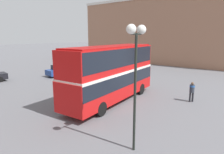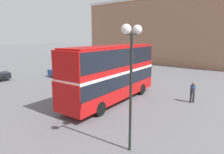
{
  "view_description": "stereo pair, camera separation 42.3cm",
  "coord_description": "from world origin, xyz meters",
  "px_view_note": "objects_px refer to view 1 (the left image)",
  "views": [
    {
      "loc": [
        -12.04,
        -9.53,
        5.33
      ],
      "look_at": [
        0.51,
        0.2,
        2.06
      ],
      "focal_mm": 32.0,
      "sensor_mm": 36.0,
      "label": 1
    },
    {
      "loc": [
        -11.78,
        -9.86,
        5.33
      ],
      "look_at": [
        0.51,
        0.2,
        2.06
      ],
      "focal_mm": 32.0,
      "sensor_mm": 36.0,
      "label": 2
    }
  ],
  "objects_px": {
    "double_decker_bus": "(112,70)",
    "parked_car_kerb_near": "(62,70)",
    "pedestrian_foreground": "(192,90)",
    "street_lamp_twin_globe": "(136,53)"
  },
  "relations": [
    {
      "from": "double_decker_bus",
      "to": "pedestrian_foreground",
      "type": "distance_m",
      "value": 6.73
    },
    {
      "from": "double_decker_bus",
      "to": "pedestrian_foreground",
      "type": "relative_size",
      "value": 6.12
    },
    {
      "from": "double_decker_bus",
      "to": "pedestrian_foreground",
      "type": "bearing_deg",
      "value": -57.82
    },
    {
      "from": "parked_car_kerb_near",
      "to": "pedestrian_foreground",
      "type": "bearing_deg",
      "value": -84.09
    },
    {
      "from": "pedestrian_foreground",
      "to": "parked_car_kerb_near",
      "type": "height_order",
      "value": "pedestrian_foreground"
    },
    {
      "from": "street_lamp_twin_globe",
      "to": "parked_car_kerb_near",
      "type": "bearing_deg",
      "value": 61.29
    },
    {
      "from": "double_decker_bus",
      "to": "parked_car_kerb_near",
      "type": "height_order",
      "value": "double_decker_bus"
    },
    {
      "from": "double_decker_bus",
      "to": "street_lamp_twin_globe",
      "type": "relative_size",
      "value": 1.75
    },
    {
      "from": "double_decker_bus",
      "to": "parked_car_kerb_near",
      "type": "distance_m",
      "value": 12.97
    },
    {
      "from": "pedestrian_foreground",
      "to": "street_lamp_twin_globe",
      "type": "relative_size",
      "value": 0.29
    }
  ]
}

